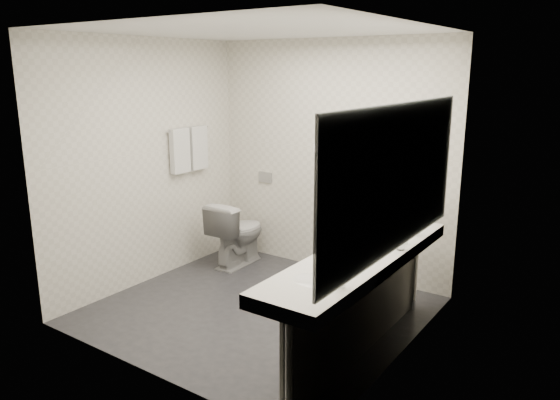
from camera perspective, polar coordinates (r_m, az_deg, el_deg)
The scene contains 31 objects.
floor at distance 5.10m, azimuth -2.40°, elevation -11.63°, with size 2.80×2.80×0.00m, color #27272B.
ceiling at distance 4.61m, azimuth -2.72°, elevation 17.66°, with size 2.80×2.80×0.00m, color white.
wall_back at distance 5.77m, azimuth 5.32°, elevation 4.41°, with size 2.80×2.80×0.00m, color silver.
wall_front at distance 3.77m, azimuth -14.58°, elevation -1.11°, with size 2.80×2.80×0.00m, color silver.
wall_left at distance 5.64m, azimuth -13.96°, elevation 3.84°, with size 2.60×2.60×0.00m, color silver.
wall_right at distance 4.03m, azimuth 13.52°, elevation -0.11°, with size 2.60×2.60×0.00m, color silver.
vanity_counter at distance 4.08m, azimuth 8.52°, elevation -6.27°, with size 0.55×2.20×0.10m, color white.
vanity_panel at distance 4.24m, azimuth 8.61°, elevation -11.74°, with size 0.03×2.15×0.75m, color gray.
vanity_post_near at distance 3.43m, azimuth 0.93°, elevation -18.22°, with size 0.06×0.06×0.75m, color silver.
vanity_post_far at distance 5.11m, azimuth 14.15°, elevation -7.42°, with size 0.06×0.06×0.75m, color silver.
mirror at distance 3.81m, azimuth 12.37°, elevation 2.24°, with size 0.02×2.20×1.05m, color #B2BCC6.
basin_near at distance 3.54m, azimuth 3.78°, elevation -8.80°, with size 0.40×0.31×0.05m, color white.
basin_far at distance 4.64m, azimuth 12.12°, elevation -3.50°, with size 0.40×0.31×0.05m, color white.
faucet_near at distance 3.42m, azimuth 6.63°, elevation -8.09°, with size 0.04×0.04×0.15m, color silver.
faucet_far at distance 4.54m, azimuth 14.44°, elevation -2.81°, with size 0.04×0.04×0.15m, color silver.
soap_bottle_a at distance 4.07m, azimuth 10.45°, elevation -4.97°, with size 0.04×0.04×0.09m, color beige.
soap_bottle_c at distance 3.92m, azimuth 8.17°, elevation -5.43°, with size 0.05×0.05×0.12m, color beige.
glass_left at distance 4.18m, azimuth 12.76°, elevation -4.51°, with size 0.06×0.06×0.11m, color silver.
glass_right at distance 4.32m, azimuth 13.15°, elevation -3.94°, with size 0.06×0.06×0.10m, color silver.
toilet at distance 6.11m, azimuth -4.55°, elevation -3.48°, with size 0.42×0.74×0.75m, color white.
flush_plate at distance 6.26m, azimuth -1.59°, elevation 2.43°, with size 0.18×0.02×0.12m, color #B2B5BA.
pedal_bin at distance 5.32m, azimuth 4.18°, elevation -8.99°, with size 0.19×0.19×0.26m, color #B2B5BA.
bin_lid at distance 5.27m, azimuth 4.21°, elevation -7.61°, with size 0.19×0.19×0.01m, color #B2B5BA.
towel_rail at distance 5.94m, azimuth -9.82°, elevation 7.46°, with size 0.02×0.02×0.62m, color silver.
towel_near at distance 5.86m, azimuth -10.62°, elevation 5.17°, with size 0.07×0.24×0.48m, color silver.
towel_far at distance 6.06m, azimuth -8.73°, elevation 5.53°, with size 0.07×0.24×0.48m, color silver.
dryer_cradle at distance 5.59m, azimuth 7.47°, elevation 6.63°, with size 0.10×0.04×0.14m, color gray.
dryer_barrel at distance 5.52m, azimuth 7.14°, elevation 6.87°, with size 0.08×0.08×0.14m, color gray.
dryer_cord at distance 5.61m, azimuth 7.31°, elevation 4.08°, with size 0.02×0.02×0.35m, color black.
switch_plate_a at distance 5.82m, azimuth 3.99°, elevation 5.51°, with size 0.09×0.02×0.09m, color white.
switch_plate_b at distance 5.49m, azimuth 10.29°, elevation 4.82°, with size 0.09×0.02×0.09m, color white.
Camera 1 is at (2.79, -3.65, 2.20)m, focal length 34.30 mm.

